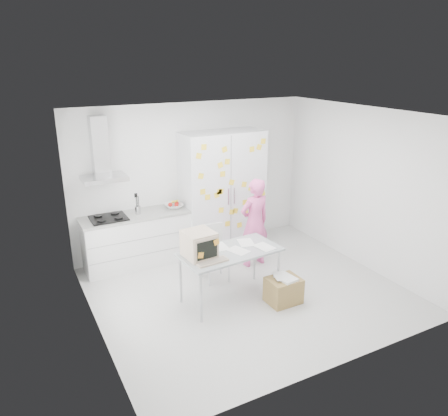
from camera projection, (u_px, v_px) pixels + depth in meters
name	position (u px, v px, depth m)	size (l,w,h in m)	color
floor	(246.00, 291.00, 6.78)	(4.50, 4.00, 0.02)	silver
walls	(225.00, 196.00, 6.94)	(4.52, 4.01, 2.70)	white
ceiling	(250.00, 115.00, 5.89)	(4.50, 4.00, 0.02)	white
counter_run	(137.00, 239.00, 7.52)	(1.84, 0.63, 1.28)	white
range_hood	(101.00, 155.00, 6.95)	(0.70, 0.48, 1.01)	silver
tall_cabinet	(222.00, 191.00, 8.01)	(1.50, 0.68, 2.20)	silver
person	(255.00, 223.00, 7.41)	(0.57, 0.37, 1.55)	#E2589F
desk	(211.00, 249.00, 6.15)	(1.51, 0.84, 1.16)	#989FA1
chair	(214.00, 249.00, 7.02)	(0.44, 0.44, 0.91)	silver
cardboard_box	(283.00, 290.00, 6.41)	(0.48, 0.40, 0.42)	olive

